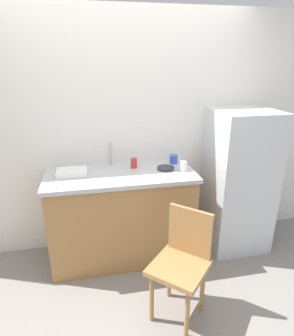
% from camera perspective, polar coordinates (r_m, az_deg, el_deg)
% --- Properties ---
extents(ground_plane, '(8.00, 8.00, 0.00)m').
position_cam_1_polar(ground_plane, '(2.80, -0.73, -24.11)').
color(ground_plane, gray).
extents(back_wall, '(4.80, 0.10, 2.43)m').
position_cam_1_polar(back_wall, '(3.07, -4.37, 6.39)').
color(back_wall, white).
rests_on(back_wall, ground_plane).
extents(cabinet_base, '(1.39, 0.60, 0.90)m').
position_cam_1_polar(cabinet_base, '(3.03, -4.90, -9.60)').
color(cabinet_base, '#A87542').
rests_on(cabinet_base, ground_plane).
extents(countertop, '(1.43, 0.64, 0.04)m').
position_cam_1_polar(countertop, '(2.82, -5.19, -1.34)').
color(countertop, '#B7B7BC').
rests_on(countertop, cabinet_base).
extents(faucet, '(0.02, 0.02, 0.24)m').
position_cam_1_polar(faucet, '(3.00, -7.10, 2.79)').
color(faucet, '#B7B7BC').
rests_on(faucet, countertop).
extents(refrigerator, '(0.61, 0.61, 1.50)m').
position_cam_1_polar(refrigerator, '(3.24, 17.28, -2.44)').
color(refrigerator, silver).
rests_on(refrigerator, ground_plane).
extents(chair, '(0.57, 0.57, 0.89)m').
position_cam_1_polar(chair, '(2.40, 6.89, -17.39)').
color(chair, '#A87542').
rests_on(chair, ground_plane).
extents(dish_tray, '(0.28, 0.20, 0.05)m').
position_cam_1_polar(dish_tray, '(2.84, -14.43, -0.82)').
color(dish_tray, white).
rests_on(dish_tray, countertop).
extents(hotplate, '(0.17, 0.17, 0.02)m').
position_cam_1_polar(hotplate, '(2.90, 3.66, -0.01)').
color(hotplate, '#2D2D2D').
rests_on(hotplate, countertop).
extents(cup_red, '(0.06, 0.06, 0.10)m').
position_cam_1_polar(cup_red, '(2.92, -2.57, 0.97)').
color(cup_red, red).
rests_on(cup_red, countertop).
extents(cup_blue, '(0.08, 0.08, 0.09)m').
position_cam_1_polar(cup_blue, '(3.06, 5.20, 1.73)').
color(cup_blue, blue).
rests_on(cup_blue, countertop).
extents(cup_white, '(0.07, 0.07, 0.10)m').
position_cam_1_polar(cup_white, '(2.86, 7.07, 0.40)').
color(cup_white, white).
rests_on(cup_white, countertop).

